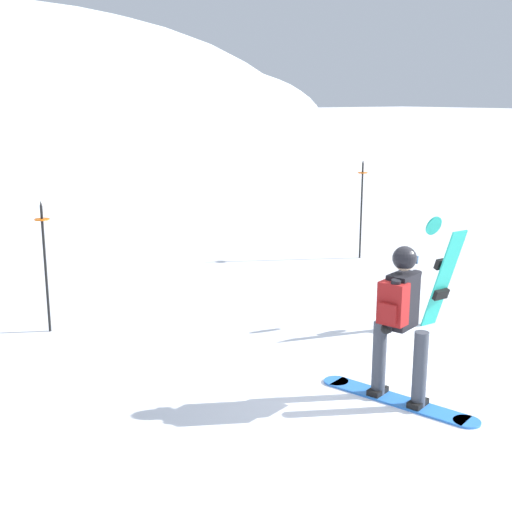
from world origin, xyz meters
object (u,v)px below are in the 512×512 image
object	(u,v)px
spare_snowboard	(442,273)
piste_marker_near	(45,258)
piste_marker_far	(362,203)
snowboarder_main	(400,321)

from	to	relation	value
spare_snowboard	piste_marker_near	size ratio (longest dim) A/B	0.86
piste_marker_near	piste_marker_far	bearing A→B (deg)	8.32
spare_snowboard	snowboarder_main	bearing A→B (deg)	-147.55
spare_snowboard	piste_marker_near	distance (m)	5.48
piste_marker_near	piste_marker_far	xyz separation A→B (m)	(6.59, 0.96, 0.08)
snowboarder_main	spare_snowboard	world-z (taller)	snowboarder_main
piste_marker_near	piste_marker_far	world-z (taller)	piste_marker_far
spare_snowboard	piste_marker_far	size ratio (longest dim) A/B	0.80
snowboarder_main	spare_snowboard	xyz separation A→B (m)	(2.21, 1.41, -0.12)
snowboarder_main	piste_marker_far	size ratio (longest dim) A/B	0.89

